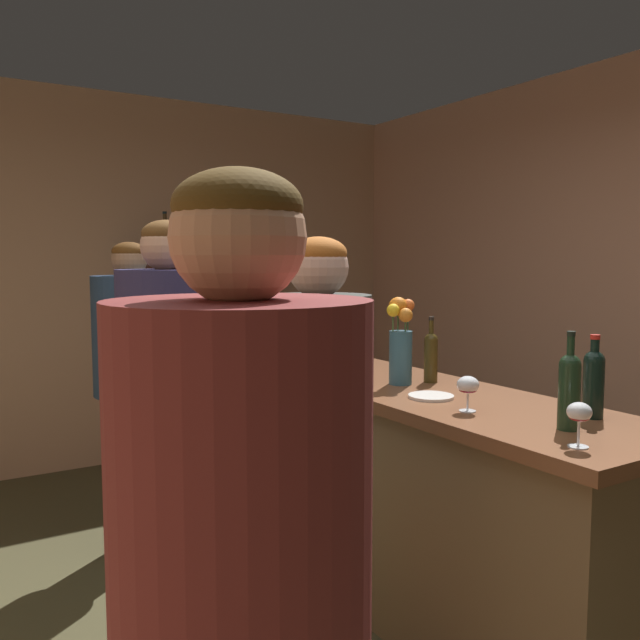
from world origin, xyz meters
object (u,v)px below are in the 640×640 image
wine_bottle_pinot (569,387)px  wine_bottle_merlot (594,380)px  patron_in_navy (318,463)px  patron_tall (133,387)px  wine_bottle_malbec (431,355)px  display_cabinet (207,354)px  wine_glass_front (468,387)px  display_bottle_left (165,237)px  display_bottle_center (240,240)px  bar_counter (419,498)px  patron_near_entrance (170,418)px  flower_arrangement (400,341)px  cheese_plate (431,396)px  wine_bottle_chardonnay (327,338)px  wine_glass_mid (579,414)px  display_bottle_midleft (204,238)px  wine_bottle_rose (284,338)px

wine_bottle_pinot → wine_bottle_merlot: (0.21, 0.06, -0.01)m
patron_in_navy → patron_tall: (-0.14, 1.61, -0.00)m
wine_bottle_malbec → patron_in_navy: patron_in_navy is taller
display_cabinet → wine_glass_front: 3.02m
wine_glass_front → display_bottle_left: display_bottle_left is taller
wine_bottle_pinot → display_bottle_center: size_ratio=1.02×
bar_counter → patron_near_entrance: patron_near_entrance is taller
flower_arrangement → patron_near_entrance: 1.05m
display_cabinet → wine_bottle_malbec: (0.07, -2.50, 0.30)m
display_bottle_left → patron_in_navy: 3.13m
flower_arrangement → patron_tall: (-0.89, 1.09, -0.30)m
patron_near_entrance → wine_bottle_pinot: bearing=-48.6°
display_bottle_center → wine_bottle_pinot: bearing=-96.5°
cheese_plate → display_bottle_left: size_ratio=0.55×
wine_bottle_chardonnay → flower_arrangement: size_ratio=0.82×
display_bottle_center → wine_glass_mid: bearing=-98.6°
patron_in_navy → display_bottle_midleft: bearing=43.3°
wine_bottle_chardonnay → wine_glass_mid: size_ratio=2.33×
display_bottle_left → patron_near_entrance: bearing=-108.5°
wine_glass_mid → wine_bottle_malbec: bearing=72.8°
wine_bottle_merlot → cheese_plate: 0.63m
wine_bottle_rose → cheese_plate: bearing=-87.3°
bar_counter → wine_bottle_malbec: wine_bottle_malbec is taller
wine_bottle_malbec → wine_glass_front: (-0.27, -0.51, -0.03)m
display_bottle_left → display_cabinet: bearing=0.0°
display_bottle_center → display_bottle_left: bearing=180.0°
wine_bottle_merlot → cheese_plate: (-0.26, 0.55, -0.13)m
wine_bottle_pinot → patron_in_navy: patron_in_navy is taller
wine_glass_front → wine_glass_mid: 0.52m
display_bottle_center → patron_in_navy: bearing=-110.5°
wine_glass_mid → wine_bottle_chardonnay: bearing=83.9°
display_bottle_midleft → display_bottle_center: display_bottle_midleft is taller
display_bottle_center → patron_tall: display_bottle_center is taller
wine_bottle_rose → patron_tall: (-0.76, 0.25, -0.23)m
wine_glass_front → wine_bottle_pinot: bearing=-74.8°
bar_counter → wine_bottle_pinot: bearing=-93.0°
wine_glass_mid → display_bottle_center: size_ratio=0.43×
wine_glass_front → patron_near_entrance: 1.15m
flower_arrangement → display_bottle_left: size_ratio=1.16×
wine_bottle_merlot → wine_bottle_chardonnay: bearing=96.8°
wine_bottle_pinot → wine_bottle_malbec: bearing=79.0°
wine_bottle_pinot → wine_bottle_rose: bearing=93.5°
patron_tall → wine_bottle_malbec: bearing=-14.2°
cheese_plate → display_bottle_midleft: bearing=87.1°
wine_bottle_chardonnay → flower_arrangement: flower_arrangement is taller
wine_bottle_rose → bar_counter: bearing=-81.2°
bar_counter → wine_bottle_chardonnay: bearing=90.7°
wine_glass_front → cheese_plate: (0.04, 0.25, -0.09)m
flower_arrangement → display_bottle_midleft: bearing=88.5°
wine_bottle_merlot → wine_glass_front: 0.43m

